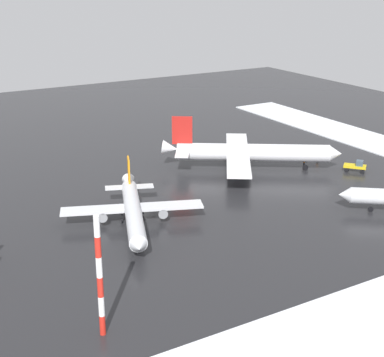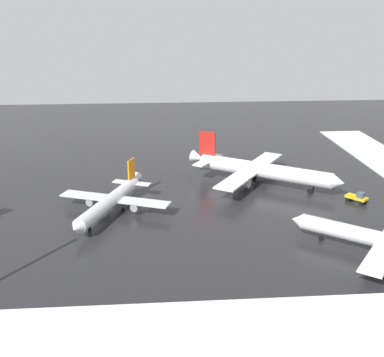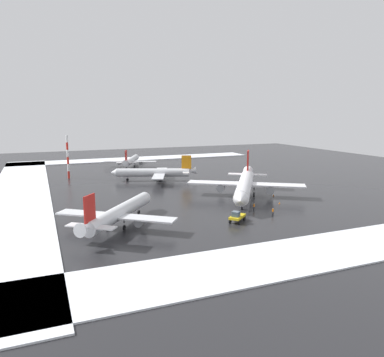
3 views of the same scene
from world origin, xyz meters
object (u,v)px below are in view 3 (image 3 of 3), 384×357
traffic_cone_mid_line (245,196)px  airplane_foreground_jet (131,160)px  ground_crew_near_tug (273,211)px  traffic_cone_wingtip_side (273,195)px  antenna_mast (68,157)px  traffic_cone_near_nose (280,203)px  airplane_parked_portside (245,184)px  pushback_tug (237,216)px  airplane_distant_tail (119,212)px  ground_crew_mid_apron (254,206)px  airplane_parked_starboard (155,172)px

traffic_cone_mid_line → airplane_foreground_jet: bearing=-167.6°
ground_crew_near_tug → traffic_cone_wingtip_side: ground_crew_near_tug is taller
antenna_mast → traffic_cone_near_nose: (59.29, 46.27, -7.27)m
airplane_parked_portside → ground_crew_near_tug: size_ratio=19.84×
traffic_cone_wingtip_side → pushback_tug: bearing=-50.2°
traffic_cone_mid_line → traffic_cone_near_nose: bearing=22.0°
airplane_distant_tail → pushback_tug: airplane_distant_tail is taller
airplane_distant_tail → ground_crew_mid_apron: bearing=-51.0°
airplane_parked_starboard → antenna_mast: (-16.26, -26.46, 4.70)m
antenna_mast → traffic_cone_wingtip_side: antenna_mast is taller
airplane_distant_tail → traffic_cone_near_nose: (-3.50, 41.23, -2.68)m
traffic_cone_near_nose → traffic_cone_mid_line: 11.07m
airplane_foreground_jet → traffic_cone_mid_line: bearing=-143.2°
airplane_parked_starboard → ground_crew_near_tug: airplane_parked_starboard is taller
airplane_parked_starboard → airplane_parked_portside: bearing=135.1°
airplane_parked_portside → ground_crew_mid_apron: (11.82, -4.42, -2.81)m
airplane_parked_starboard → airplane_distant_tail: (46.52, -21.42, 0.11)m
ground_crew_mid_apron → traffic_cone_mid_line: bearing=119.8°
airplane_parked_starboard → traffic_cone_mid_line: airplane_parked_starboard is taller
airplane_distant_tail → pushback_tug: size_ratio=5.12×
ground_crew_mid_apron → antenna_mast: 72.63m
ground_crew_near_tug → traffic_cone_near_nose: (-8.29, 7.68, -0.70)m
airplane_foreground_jet → airplane_parked_portside: bearing=-144.0°
airplane_parked_portside → traffic_cone_mid_line: bearing=-175.8°
pushback_tug → ground_crew_mid_apron: pushback_tug is taller
airplane_parked_portside → traffic_cone_wingtip_side: 9.25m
ground_crew_mid_apron → traffic_cone_wingtip_side: (-10.82, 12.93, -0.70)m
traffic_cone_mid_line → traffic_cone_wingtip_side: size_ratio=1.00×
pushback_tug → traffic_cone_near_nose: 20.41m
traffic_cone_near_nose → airplane_parked_portside: bearing=-151.4°
airplane_parked_starboard → ground_crew_near_tug: size_ratio=16.26×
airplane_foreground_jet → ground_crew_mid_apron: bearing=-148.6°
pushback_tug → traffic_cone_wingtip_side: bearing=179.5°
airplane_parked_portside → traffic_cone_mid_line: airplane_parked_portside is taller
traffic_cone_near_nose → ground_crew_near_tug: bearing=-42.8°
airplane_parked_portside → pushback_tug: airplane_parked_portside is taller
airplane_parked_portside → antenna_mast: antenna_mast is taller
ground_crew_mid_apron → traffic_cone_mid_line: ground_crew_mid_apron is taller
pushback_tug → traffic_cone_mid_line: pushback_tug is taller
airplane_parked_portside → ground_crew_mid_apron: bearing=12.8°
antenna_mast → traffic_cone_wingtip_side: size_ratio=27.44×
ground_crew_near_tug → traffic_cone_mid_line: 18.90m
pushback_tug → traffic_cone_wingtip_side: (-17.87, 21.43, -1.01)m
airplane_parked_starboard → antenna_mast: antenna_mast is taller
airplane_parked_starboard → airplane_foreground_jet: (-36.33, 0.44, -0.24)m
traffic_cone_wingtip_side → traffic_cone_mid_line: bearing=-106.7°
airplane_parked_portside → airplane_foreground_jet: airplane_parked_portside is taller
airplane_parked_portside → ground_crew_mid_apron: size_ratio=19.84×
airplane_parked_starboard → ground_crew_mid_apron: bearing=124.3°
airplane_parked_portside → pushback_tug: (18.87, -12.93, -2.50)m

